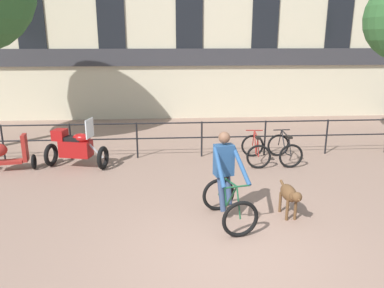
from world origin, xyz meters
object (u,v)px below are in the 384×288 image
cyclist_with_bike (227,182)px  parked_scooter (7,154)px  parked_bicycle_mid_left (284,149)px  parked_bicycle_near_lamp (256,150)px  parked_motorcycle (75,147)px  dog (290,195)px

cyclist_with_bike → parked_scooter: size_ratio=1.28×
parked_bicycle_mid_left → parked_bicycle_near_lamp: bearing=-1.5°
cyclist_with_bike → parked_bicycle_near_lamp: (1.37, 3.35, -0.41)m
parked_bicycle_mid_left → parked_scooter: bearing=0.1°
parked_bicycle_mid_left → parked_motorcycle: bearing=-0.9°
dog → parked_motorcycle: (-4.77, 3.28, 0.09)m
cyclist_with_bike → parked_bicycle_mid_left: bearing=44.7°
dog → parked_bicycle_mid_left: (0.96, 3.34, -0.11)m
parked_bicycle_mid_left → parked_scooter: parked_scooter is taller
parked_motorcycle → cyclist_with_bike: bearing=-119.0°
dog → parked_motorcycle: 5.79m
dog → parked_scooter: parked_scooter is taller
parked_motorcycle → parked_bicycle_near_lamp: bearing=-75.4°
parked_motorcycle → parked_bicycle_mid_left: bearing=-75.5°
cyclist_with_bike → parked_motorcycle: size_ratio=0.99×
parked_bicycle_near_lamp → parked_bicycle_mid_left: size_ratio=1.02×
cyclist_with_bike → parked_motorcycle: 4.83m
parked_bicycle_mid_left → dog: bearing=72.5°
dog → parked_motorcycle: bearing=141.7°
dog → parked_bicycle_mid_left: 3.47m
dog → cyclist_with_bike: bearing=176.7°
cyclist_with_bike → parked_scooter: (-5.27, 3.14, -0.30)m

